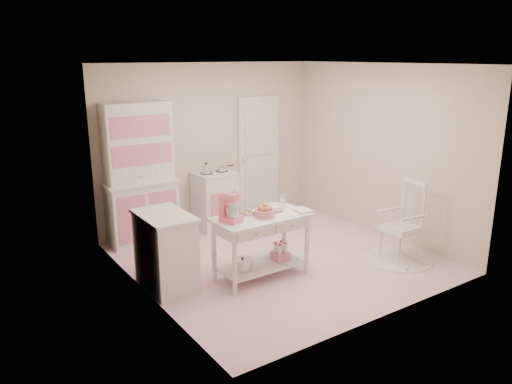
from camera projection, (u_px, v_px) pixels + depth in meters
room_shell at (280, 140)px, 6.44m from camera, size 3.84×3.84×2.62m
door at (259, 156)px, 8.61m from camera, size 0.82×0.05×2.04m
hutch at (140, 174)px, 7.23m from camera, size 1.06×0.50×2.08m
stove at (215, 200)px, 8.00m from camera, size 0.62×0.57×0.92m
base_cabinet at (166, 251)px, 5.92m from camera, size 0.54×0.84×0.92m
lace_rug at (398, 259)px, 6.84m from camera, size 0.92×0.92×0.01m
rocking_chair at (401, 221)px, 6.70m from camera, size 0.55×0.77×1.10m
work_table at (261, 246)px, 6.23m from camera, size 1.20×0.60×0.80m
stand_mixer at (231, 208)px, 5.86m from camera, size 0.28×0.33×0.34m
cookie_tray at (243, 214)px, 6.18m from camera, size 0.34×0.24×0.02m
bread_basket at (265, 213)px, 6.08m from camera, size 0.25×0.25×0.09m
mixing_bowl at (275, 208)px, 6.31m from camera, size 0.25×0.25×0.08m
metal_pitcher at (282, 201)px, 6.46m from camera, size 0.10×0.10×0.17m
recipe_book at (296, 211)px, 6.26m from camera, size 0.19×0.25×0.02m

